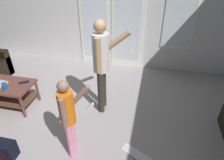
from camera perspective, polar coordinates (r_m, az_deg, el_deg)
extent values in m
cube|color=#9B9395|center=(3.46, -13.40, -12.64)|extent=(6.11, 4.74, 0.02)
cube|color=silver|center=(4.73, -3.50, 21.13)|extent=(6.11, 0.06, 2.90)
cube|color=white|center=(4.84, -4.94, 15.67)|extent=(0.75, 0.02, 2.03)
cube|color=silver|center=(4.82, -5.02, 16.19)|extent=(0.59, 0.01, 1.73)
cube|color=white|center=(4.68, 4.55, 15.07)|extent=(0.75, 0.02, 2.03)
cube|color=silver|center=(4.65, 4.55, 15.60)|extent=(0.59, 0.01, 1.73)
cube|color=white|center=(4.58, 19.21, 16.81)|extent=(0.66, 0.02, 1.37)
cube|color=silver|center=(4.57, 19.22, 16.77)|extent=(0.60, 0.01, 1.31)
cube|color=brown|center=(3.95, -28.44, -1.28)|extent=(0.93, 0.55, 0.04)
cube|color=brown|center=(4.10, -27.42, -4.55)|extent=(0.85, 0.47, 0.02)
cylinder|color=brown|center=(3.68, -24.52, -7.21)|extent=(0.05, 0.05, 0.42)
cylinder|color=brown|center=(3.98, -20.78, -2.98)|extent=(0.05, 0.05, 0.42)
cylinder|color=#2D2920|center=(3.37, -3.23, -3.78)|extent=(0.11, 0.11, 0.79)
cylinder|color=#2D2920|center=(3.51, -2.61, -2.13)|extent=(0.11, 0.11, 0.79)
cylinder|color=silver|center=(3.08, -3.28, 7.81)|extent=(0.26, 0.26, 0.62)
sphere|color=tan|center=(2.92, -3.55, 15.37)|extent=(0.19, 0.19, 0.19)
cylinder|color=tan|center=(2.91, -4.06, 6.99)|extent=(0.09, 0.09, 0.55)
cylinder|color=tan|center=(3.15, 1.17, 11.04)|extent=(0.48, 0.11, 0.43)
cube|color=white|center=(3.19, 4.89, 7.77)|extent=(0.13, 0.05, 0.11)
cylinder|color=pink|center=(2.80, -12.01, -17.01)|extent=(0.08, 0.08, 0.59)
cylinder|color=pink|center=(2.88, -11.45, -15.06)|extent=(0.08, 0.08, 0.59)
cylinder|color=orange|center=(2.47, -13.09, -7.86)|extent=(0.19, 0.19, 0.47)
sphere|color=#94695A|center=(2.28, -14.07, -1.78)|extent=(0.14, 0.14, 0.14)
cylinder|color=#94695A|center=(2.36, -13.90, -9.44)|extent=(0.07, 0.07, 0.41)
cylinder|color=#94695A|center=(2.49, -9.70, -4.81)|extent=(0.32, 0.12, 0.36)
cube|color=white|center=(2.57, -6.48, -7.74)|extent=(0.12, 0.06, 0.13)
cube|color=black|center=(3.24, -28.97, -17.07)|extent=(0.35, 0.17, 0.27)
cube|color=white|center=(3.00, 6.93, -20.58)|extent=(0.45, 0.31, 0.02)
cube|color=silver|center=(2.99, 6.94, -20.45)|extent=(0.40, 0.27, 0.00)
cylinder|color=#174F97|center=(3.76, -28.72, -1.63)|extent=(0.08, 0.08, 0.12)
cube|color=black|center=(3.83, -24.18, -0.59)|extent=(0.17, 0.14, 0.02)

